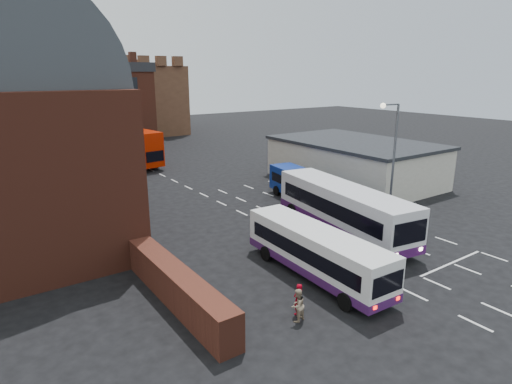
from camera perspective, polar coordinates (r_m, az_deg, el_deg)
ground at (r=25.87m, az=12.98°, el=-9.62°), size 180.00×180.00×0.00m
forecourt_wall at (r=21.41m, az=-10.41°, el=-12.37°), size 1.20×10.00×1.80m
cream_building at (r=44.85m, az=12.92°, el=4.03°), size 10.40×16.40×4.25m
brick_terrace at (r=62.73m, az=-24.37°, el=9.35°), size 22.00×10.00×11.00m
castle_keep at (r=84.92m, az=-19.05°, el=11.50°), size 22.00×22.00×12.00m
bus_white_outbound at (r=23.66m, az=7.98°, el=-7.59°), size 2.78×9.96×2.70m
bus_white_inbound at (r=30.15m, az=11.50°, el=-1.83°), size 4.57×12.55×3.35m
bus_blue at (r=36.63m, az=6.89°, el=0.79°), size 3.61×9.87×2.63m
bus_red_double at (r=54.17m, az=-16.27°, el=5.94°), size 3.96×11.23×4.40m
street_lamp at (r=33.17m, az=17.62°, el=5.28°), size 1.79×0.44×8.82m
pedestrian_red at (r=20.44m, az=5.65°, el=-14.02°), size 0.60×0.44×1.53m
pedestrian_beige at (r=19.93m, az=5.55°, el=-14.80°), size 0.86×0.73×1.57m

